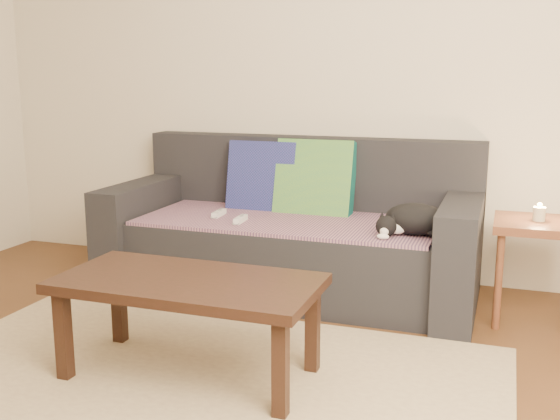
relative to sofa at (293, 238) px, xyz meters
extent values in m
plane|color=brown|center=(0.00, -1.57, -0.31)|extent=(4.50, 4.50, 0.00)
cube|color=beige|center=(0.00, 0.43, 0.99)|extent=(4.50, 0.04, 2.60)
cube|color=#232328|center=(0.00, -0.07, -0.10)|extent=(1.70, 0.78, 0.42)
cube|color=#232328|center=(0.00, 0.33, 0.34)|extent=(2.10, 0.18, 0.45)
cube|color=#232328|center=(-0.95, -0.07, -0.01)|extent=(0.20, 0.90, 0.60)
cube|color=#232328|center=(0.95, -0.07, -0.01)|extent=(0.20, 0.90, 0.60)
cube|color=#40294E|center=(0.00, -0.09, 0.12)|extent=(1.66, 0.74, 0.02)
cube|color=navy|center=(-0.25, 0.17, 0.32)|extent=(0.43, 0.19, 0.44)
cube|color=#0D5552|center=(0.08, 0.17, 0.32)|extent=(0.47, 0.23, 0.48)
ellipsoid|color=black|center=(0.73, -0.22, 0.21)|extent=(0.32, 0.25, 0.16)
sphere|color=black|center=(0.60, -0.33, 0.19)|extent=(0.11, 0.11, 0.11)
sphere|color=white|center=(0.60, -0.37, 0.17)|extent=(0.05, 0.05, 0.04)
ellipsoid|color=black|center=(0.85, -0.29, 0.16)|extent=(0.13, 0.05, 0.04)
cube|color=white|center=(-0.41, -0.14, 0.15)|extent=(0.04, 0.15, 0.03)
cube|color=white|center=(-0.23, -0.25, 0.15)|extent=(0.05, 0.15, 0.03)
cube|color=brown|center=(1.32, -0.10, 0.20)|extent=(0.42, 0.42, 0.04)
cylinder|color=brown|center=(1.15, -0.27, -0.07)|extent=(0.04, 0.04, 0.49)
cylinder|color=brown|center=(1.15, 0.07, -0.07)|extent=(0.04, 0.04, 0.49)
cylinder|color=beige|center=(1.32, -0.10, 0.25)|extent=(0.06, 0.06, 0.07)
sphere|color=#FFBF59|center=(1.32, -0.10, 0.30)|extent=(0.02, 0.02, 0.02)
cube|color=tan|center=(0.00, -1.42, -0.30)|extent=(2.50, 1.80, 0.01)
cube|color=black|center=(-0.04, -1.24, 0.10)|extent=(1.07, 0.54, 0.04)
cube|color=black|center=(-0.51, -1.45, -0.12)|extent=(0.05, 0.05, 0.39)
cube|color=black|center=(0.43, -1.45, -0.12)|extent=(0.05, 0.05, 0.39)
cube|color=black|center=(-0.51, -1.04, -0.12)|extent=(0.05, 0.05, 0.39)
cube|color=black|center=(0.43, -1.04, -0.12)|extent=(0.05, 0.05, 0.39)
camera|label=1|loc=(1.16, -3.53, 0.93)|focal=42.00mm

